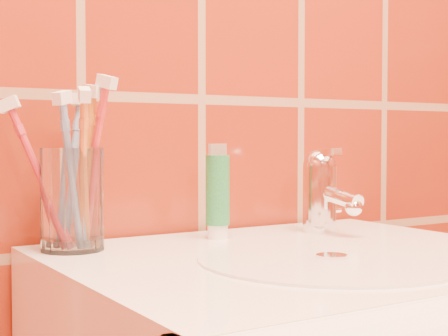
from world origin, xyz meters
TOP-DOWN VIEW (x-y plane):
  - glass_tumbler at (-0.22, 1.12)m, footprint 0.08×0.08m
  - toothpaste_tube at (-0.02, 1.11)m, footprint 0.04×0.03m
  - faucet at (0.14, 1.09)m, footprint 0.05×0.11m
  - toothbrush_0 at (-0.22, 1.15)m, footprint 0.11×0.11m
  - toothbrush_1 at (-0.22, 1.10)m, footprint 0.07×0.13m
  - toothbrush_2 at (-0.26, 1.13)m, footprint 0.15×0.14m
  - toothbrush_3 at (-0.21, 1.12)m, footprint 0.06×0.09m
  - toothbrush_4 at (-0.20, 1.11)m, footprint 0.09×0.12m
  - toothbrush_5 at (-0.23, 1.11)m, footprint 0.10×0.09m

SIDE VIEW (x-z plane):
  - toothpaste_tube at x=-0.02m, z-range 0.85..0.97m
  - glass_tumbler at x=-0.22m, z-range 0.85..0.97m
  - faucet at x=0.14m, z-range 0.85..0.97m
  - toothbrush_2 at x=-0.26m, z-range 0.84..1.04m
  - toothbrush_5 at x=-0.23m, z-range 0.84..1.04m
  - toothbrush_0 at x=-0.22m, z-range 0.84..1.05m
  - toothbrush_1 at x=-0.22m, z-range 0.84..1.05m
  - toothbrush_3 at x=-0.21m, z-range 0.84..1.05m
  - toothbrush_4 at x=-0.20m, z-range 0.84..1.07m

